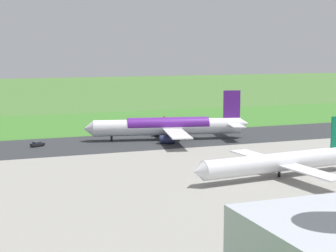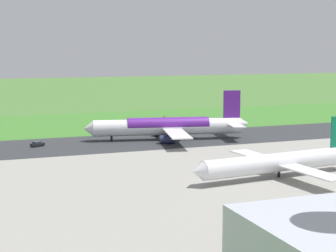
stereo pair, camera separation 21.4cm
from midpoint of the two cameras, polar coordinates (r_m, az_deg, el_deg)
The scene contains 9 objects.
ground_plane at distance 182.30m, azimuth 3.73°, elevation -1.21°, with size 800.00×800.00×0.00m, color #477233.
runway_asphalt at distance 182.30m, azimuth 3.73°, elevation -1.20°, with size 600.00×32.31×0.06m, color #2D3033.
apron_concrete at distance 138.25m, azimuth 12.39°, elevation -4.35°, with size 440.00×110.00×0.05m, color gray.
grass_verge_foreground at distance 221.49m, azimuth -0.78°, elevation 0.45°, with size 600.00×80.00×0.04m, color #3C782B.
airliner_main at distance 177.00m, azimuth 0.16°, elevation -0.04°, with size 53.77×44.30×15.88m.
airliner_parked_mid at distance 128.11m, azimuth 11.63°, elevation -3.67°, with size 45.22×37.07×13.20m.
service_car_followme at distance 169.50m, azimuth -13.41°, elevation -1.83°, with size 4.56×3.47×1.62m.
no_stopping_sign at distance 216.70m, azimuth -0.36°, elevation 0.72°, with size 0.60×0.10×2.79m.
traffic_cone_orange at distance 218.34m, azimuth -2.03°, elevation 0.41°, with size 0.40×0.40×0.55m, color orange.
Camera 2 is at (73.54, 164.22, 29.20)m, focal length 58.60 mm.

